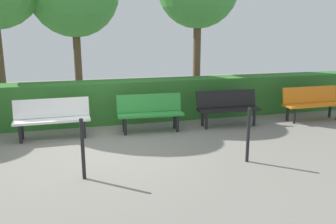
# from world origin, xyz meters

# --- Properties ---
(ground_plane) EXTENTS (20.05, 20.05, 0.00)m
(ground_plane) POSITION_xyz_m (0.00, 0.00, 0.00)
(ground_plane) COLOR gray
(bench_orange) EXTENTS (1.61, 0.47, 0.86)m
(bench_orange) POSITION_xyz_m (-5.42, -0.82, 0.48)
(bench_orange) COLOR orange
(bench_orange) RESTS_ON ground_plane
(bench_black) EXTENTS (1.56, 0.52, 0.86)m
(bench_black) POSITION_xyz_m (-3.06, -0.89, 0.48)
(bench_black) COLOR black
(bench_black) RESTS_ON ground_plane
(bench_green) EXTENTS (1.53, 0.53, 0.86)m
(bench_green) POSITION_xyz_m (-1.10, -0.90, 0.48)
(bench_green) COLOR #2D8C38
(bench_green) RESTS_ON ground_plane
(bench_white) EXTENTS (1.61, 0.49, 0.86)m
(bench_white) POSITION_xyz_m (1.07, -0.92, 0.48)
(bench_white) COLOR white
(bench_white) RESTS_ON ground_plane
(hedge_row) EXTENTS (16.05, 0.72, 1.06)m
(hedge_row) POSITION_xyz_m (-0.97, -1.95, 0.53)
(hedge_row) COLOR #2D6B28
(hedge_row) RESTS_ON ground_plane
(railing_post_mid) EXTENTS (0.06, 0.06, 1.00)m
(railing_post_mid) POSITION_xyz_m (-2.38, 1.48, 0.50)
(railing_post_mid) COLOR black
(railing_post_mid) RESTS_ON ground_plane
(railing_post_far) EXTENTS (0.06, 0.06, 1.00)m
(railing_post_far) POSITION_xyz_m (0.50, 1.48, 0.50)
(railing_post_far) COLOR black
(railing_post_far) RESTS_ON ground_plane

